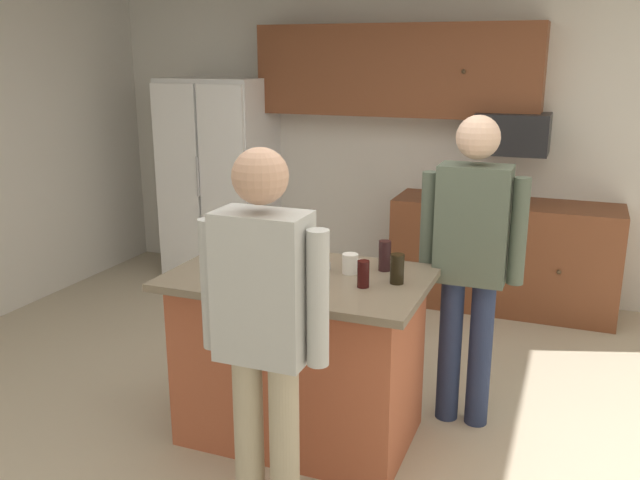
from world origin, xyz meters
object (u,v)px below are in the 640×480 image
refrigerator (220,180)px  person_guest_right (264,322)px  microwave_over_range (513,133)px  glass_stout_tall (284,246)px  person_host_foreground (471,252)px  tumbler_amber (363,274)px  mug_ceramic_white (257,248)px  mug_blue_stoneware (351,264)px  kitchen_island (300,355)px  glass_short_whisky (397,269)px  glass_pilsner (385,256)px  serving_tray (282,269)px

refrigerator → person_guest_right: (1.97, -3.11, 0.07)m
microwave_over_range → glass_stout_tall: bearing=-114.0°
microwave_over_range → person_host_foreground: person_host_foreground is taller
glass_stout_tall → tumbler_amber: glass_stout_tall is taller
mug_ceramic_white → mug_blue_stoneware: 0.61m
refrigerator → tumbler_amber: 3.25m
refrigerator → glass_stout_tall: size_ratio=12.94×
kitchen_island → person_host_foreground: size_ratio=0.77×
glass_short_whisky → refrigerator: bearing=135.3°
kitchen_island → refrigerator: bearing=127.6°
glass_short_whisky → kitchen_island: bearing=-174.8°
microwave_over_range → mug_blue_stoneware: 2.45m
glass_short_whisky → glass_stout_tall: size_ratio=1.07×
refrigerator → glass_short_whisky: (2.32, -2.30, 0.09)m
glass_pilsner → glass_short_whisky: bearing=-57.2°
microwave_over_range → serving_tray: microwave_over_range is taller
refrigerator → glass_pilsner: bearing=-43.9°
serving_tray → kitchen_island: bearing=9.3°
person_guest_right → kitchen_island: bearing=-0.0°
person_guest_right → glass_stout_tall: bearing=7.4°
refrigerator → microwave_over_range: 2.65m
glass_pilsner → kitchen_island: bearing=-150.4°
microwave_over_range → glass_short_whisky: (-0.28, -2.41, -0.43)m
kitchen_island → glass_stout_tall: glass_stout_tall is taller
kitchen_island → glass_pilsner: (0.40, 0.23, 0.55)m
microwave_over_range → glass_stout_tall: 2.48m
refrigerator → serving_tray: (1.71, -2.36, 0.03)m
microwave_over_range → kitchen_island: microwave_over_range is taller
glass_pilsner → tumbler_amber: (-0.02, -0.30, -0.01)m
kitchen_island → serving_tray: 0.49m
person_guest_right → glass_short_whisky: size_ratio=11.22×
glass_stout_tall → mug_ceramic_white: (-0.16, -0.02, -0.03)m
refrigerator → person_guest_right: 3.69m
mug_ceramic_white → glass_stout_tall: bearing=5.9°
refrigerator → kitchen_island: bearing=-52.4°
kitchen_island → person_guest_right: person_guest_right is taller
mug_ceramic_white → mug_blue_stoneware: mug_blue_stoneware is taller
person_guest_right → glass_short_whisky: bearing=-35.2°
glass_pilsner → serving_tray: (-0.49, -0.24, -0.06)m
refrigerator → mug_blue_stoneware: refrigerator is taller
person_guest_right → glass_pilsner: 1.03m
microwave_over_range → tumbler_amber: (-0.43, -2.53, -0.44)m
refrigerator → person_host_foreground: refrigerator is taller
mug_ceramic_white → refrigerator: bearing=124.2°
tumbler_amber → glass_short_whisky: bearing=39.2°
glass_stout_tall → tumbler_amber: bearing=-28.0°
tumbler_amber → mug_blue_stoneware: size_ratio=1.07×
kitchen_island → mug_blue_stoneware: 0.58m
mug_blue_stoneware → serving_tray: size_ratio=0.29×
mug_ceramic_white → mug_blue_stoneware: bearing=-9.5°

